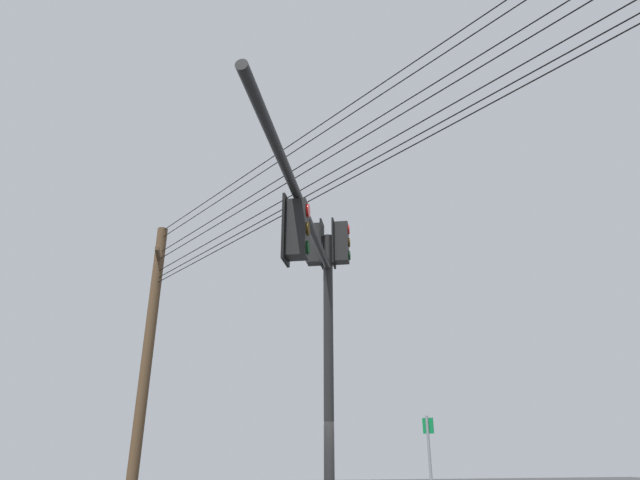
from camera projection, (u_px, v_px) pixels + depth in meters
signal_mast_assembly at (320, 290)px, 9.80m from camera, size 2.69×6.34×6.69m
utility_pole_wooden at (147, 359)px, 16.51m from camera, size 0.34×2.16×9.17m
route_sign_primary at (430, 465)px, 12.53m from camera, size 0.21×0.24×2.79m
overhead_wire_span at (353, 142)px, 11.55m from camera, size 9.70×15.78×2.50m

